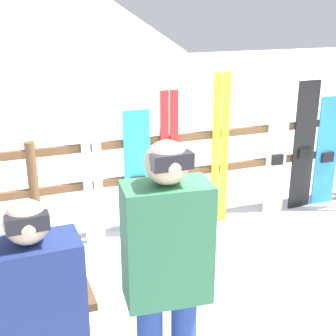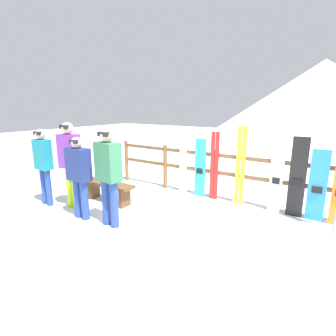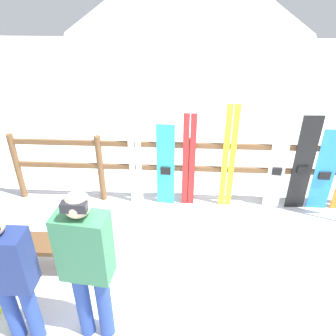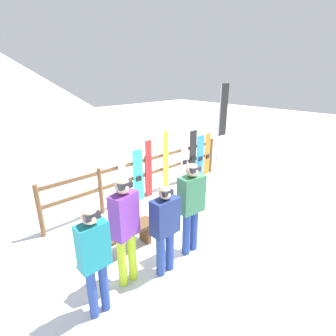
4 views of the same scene
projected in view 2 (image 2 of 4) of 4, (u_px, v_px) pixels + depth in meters
The scene contains 15 objects.
ground_plane at pixel (169, 226), 4.69m from camera, with size 40.00×40.00×0.00m, color white.
mountain_backdrop at pixel (322, 95), 23.04m from camera, with size 18.00×18.00×6.00m.
fence at pixel (214, 170), 5.98m from camera, with size 5.53×0.10×1.14m.
bench at pixel (108, 188), 5.79m from camera, with size 1.30×0.36×0.46m.
person_purple at pixel (70, 159), 5.31m from camera, with size 0.47×0.33×1.79m.
person_navy at pixel (79, 173), 4.84m from camera, with size 0.45×0.25×1.56m.
person_plaid_green at pixel (108, 171), 4.49m from camera, with size 0.48×0.30×1.74m.
person_teal at pixel (43, 161), 5.50m from camera, with size 0.39×0.22×1.64m.
ski_pair_white at pixel (183, 161), 6.34m from camera, with size 0.20×0.02×1.59m.
snowboard_cyan at pixel (200, 168), 6.10m from camera, with size 0.28×0.07×1.38m.
ski_pair_red at pixel (214, 166), 5.89m from camera, with size 0.19×0.02×1.55m.
ski_pair_yellow at pixel (240, 166), 5.54m from camera, with size 0.20×0.02×1.70m.
snowboard_white at pixel (276, 177), 5.16m from camera, with size 0.25×0.08×1.47m.
snowboard_black_stripe at pixel (297, 178), 4.94m from camera, with size 0.30×0.06×1.55m.
snowboard_blue at pixel (317, 186), 4.77m from camera, with size 0.31×0.06×1.35m.
Camera 2 is at (2.44, -3.57, 2.11)m, focal length 28.00 mm.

